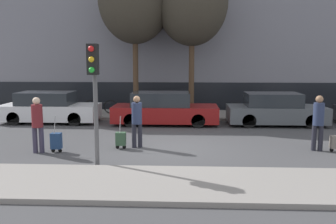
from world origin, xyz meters
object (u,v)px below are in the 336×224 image
trolley_center (121,139)px  traffic_light (94,80)px  parked_car_1 (164,109)px  pedestrian_left (37,121)px  parked_car_0 (49,108)px  pedestrian_center (137,118)px  pedestrian_right (318,119)px  trolley_right (336,142)px  bare_tree_down_street (192,2)px  parked_bicycle (101,106)px  trolley_left (56,141)px  parked_car_2 (275,110)px

trolley_center → traffic_light: traffic_light is taller
trolley_center → traffic_light: bearing=-97.5°
parked_car_1 → traffic_light: bearing=-101.8°
traffic_light → pedestrian_left: bearing=145.1°
parked_car_0 → pedestrian_center: (4.71, -4.73, 0.32)m
pedestrian_right → trolley_right: size_ratio=1.69×
trolley_center → bare_tree_down_street: (2.40, 7.34, 5.40)m
traffic_light → parked_bicycle: (-1.98, 9.19, -1.89)m
parked_car_0 → trolley_right: parked_car_0 is taller
trolley_left → traffic_light: size_ratio=0.35×
parked_car_1 → trolley_center: (-1.15, -4.72, -0.34)m
parked_car_2 → trolley_right: (0.79, -4.88, -0.35)m
trolley_right → parked_bicycle: bearing=142.3°
trolley_center → parked_bicycle: size_ratio=0.62×
trolley_right → bare_tree_down_street: bare_tree_down_street is taller
pedestrian_center → trolley_right: size_ratio=1.64×
parked_car_2 → pedestrian_center: bearing=-140.6°
parked_car_2 → parked_bicycle: bearing=165.2°
parked_car_0 → traffic_light: bearing=-61.2°
trolley_right → bare_tree_down_street: size_ratio=0.13×
parked_car_0 → traffic_light: size_ratio=1.33×
parked_car_1 → parked_car_2: 4.95m
parked_car_2 → trolley_right: parked_car_2 is taller
pedestrian_left → bare_tree_down_street: bare_tree_down_street is taller
parked_car_1 → trolley_right: 7.49m
parked_car_2 → pedestrian_center: 7.24m
trolley_center → pedestrian_right: (6.36, 0.05, 0.69)m
trolley_center → parked_bicycle: (-2.27, 7.00, 0.16)m
trolley_left → pedestrian_right: size_ratio=0.65×
parked_car_1 → trolley_left: (-3.10, -5.29, -0.31)m
pedestrian_right → trolley_right: (0.53, -0.14, -0.71)m
parked_car_0 → trolley_center: size_ratio=4.07×
bare_tree_down_street → traffic_light: bearing=-105.8°
parked_car_1 → trolley_center: parked_car_1 is taller
parked_car_0 → trolley_center: (4.19, -4.92, -0.33)m
pedestrian_right → traffic_light: (-6.65, -2.24, 1.36)m
pedestrian_left → traffic_light: traffic_light is taller
trolley_center → pedestrian_center: bearing=21.1°
pedestrian_center → parked_bicycle: size_ratio=0.98×
trolley_right → parked_bicycle: parked_bicycle is taller
pedestrian_right → trolley_center: bearing=15.0°
parked_car_1 → parked_bicycle: (-3.43, 2.28, -0.18)m
pedestrian_left → parked_car_1: bearing=-132.3°
parked_car_0 → parked_bicycle: (1.92, 2.08, -0.17)m
pedestrian_center → pedestrian_right: 5.85m
parked_car_0 → trolley_right: size_ratio=4.19×
traffic_light → bare_tree_down_street: 10.45m
parked_car_0 → parked_car_1: (5.34, -0.21, 0.01)m
parked_car_0 → pedestrian_left: size_ratio=2.51×
parked_car_2 → pedestrian_right: bearing=-86.9°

